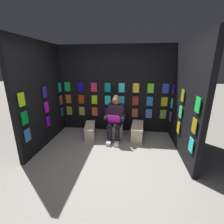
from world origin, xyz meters
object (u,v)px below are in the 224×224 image
(toilet, at_px, (116,124))
(comic_longbox_far, at_px, (90,130))
(person_reading, at_px, (115,118))
(comic_longbox_near, at_px, (137,131))

(toilet, relative_size, comic_longbox_far, 0.97)
(person_reading, bearing_deg, comic_longbox_far, -2.87)
(comic_longbox_near, bearing_deg, toilet, -5.01)
(person_reading, bearing_deg, toilet, -89.54)
(person_reading, xyz_separation_m, comic_longbox_near, (-0.59, -0.13, -0.41))
(comic_longbox_near, relative_size, comic_longbox_far, 1.02)
(toilet, distance_m, comic_longbox_near, 0.60)
(comic_longbox_near, xyz_separation_m, comic_longbox_far, (1.31, 0.05, -0.03))
(toilet, height_order, person_reading, person_reading)
(toilet, bearing_deg, person_reading, 90.46)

